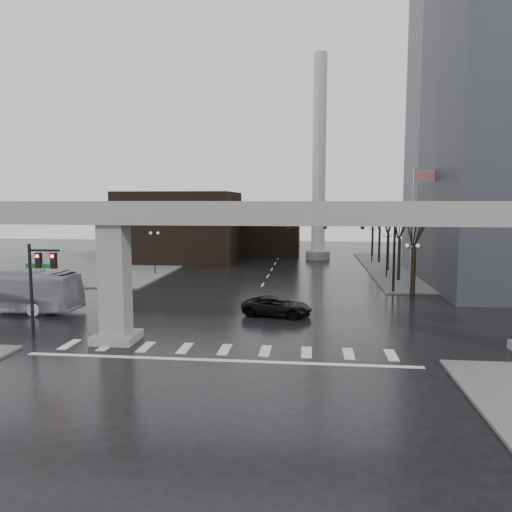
# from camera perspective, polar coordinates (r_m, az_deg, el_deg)

# --- Properties ---
(ground) EXTENTS (160.00, 160.00, 0.00)m
(ground) POSITION_cam_1_polar(r_m,az_deg,el_deg) (30.86, -3.28, -10.09)
(ground) COLOR black
(ground) RESTS_ON ground
(sidewalk_ne) EXTENTS (28.00, 36.00, 0.15)m
(sidewalk_ne) POSITION_cam_1_polar(r_m,az_deg,el_deg) (69.02, 24.02, -1.43)
(sidewalk_ne) COLOR #64625F
(sidewalk_ne) RESTS_ON ground
(sidewalk_nw) EXTENTS (28.00, 36.00, 0.15)m
(sidewalk_nw) POSITION_cam_1_polar(r_m,az_deg,el_deg) (72.69, -18.94, -0.86)
(sidewalk_nw) COLOR #64625F
(sidewalk_nw) RESTS_ON ground
(elevated_guideway) EXTENTS (48.00, 2.60, 8.70)m
(elevated_guideway) POSITION_cam_1_polar(r_m,az_deg,el_deg) (29.48, -0.93, 2.75)
(elevated_guideway) COLOR gray
(elevated_guideway) RESTS_ON ground
(building_far_left) EXTENTS (16.00, 14.00, 10.00)m
(building_far_left) POSITION_cam_1_polar(r_m,az_deg,el_deg) (73.77, -8.59, 3.35)
(building_far_left) COLOR black
(building_far_left) RESTS_ON ground
(building_far_mid) EXTENTS (10.00, 10.00, 8.00)m
(building_far_mid) POSITION_cam_1_polar(r_m,az_deg,el_deg) (81.62, 1.43, 2.99)
(building_far_mid) COLOR black
(building_far_mid) RESTS_ON ground
(smokestack) EXTENTS (3.60, 3.60, 30.00)m
(smokestack) POSITION_cam_1_polar(r_m,az_deg,el_deg) (75.33, 7.21, 9.78)
(smokestack) COLOR silver
(smokestack) RESTS_ON ground
(signal_mast_arm) EXTENTS (12.12, 0.43, 8.00)m
(signal_mast_arm) POSITION_cam_1_polar(r_m,az_deg,el_deg) (48.23, 11.11, 2.76)
(signal_mast_arm) COLOR black
(signal_mast_arm) RESTS_ON ground
(signal_left_pole) EXTENTS (2.30, 0.30, 6.00)m
(signal_left_pole) POSITION_cam_1_polar(r_m,az_deg,el_deg) (34.64, -23.59, -1.92)
(signal_left_pole) COLOR black
(signal_left_pole) RESTS_ON ground
(flagpole_assembly) EXTENTS (2.06, 0.12, 12.00)m
(flagpole_assembly) POSITION_cam_1_polar(r_m,az_deg,el_deg) (52.22, 17.79, 4.71)
(flagpole_assembly) COLOR silver
(flagpole_assembly) RESTS_ON ground
(lamp_right_0) EXTENTS (1.22, 0.32, 5.11)m
(lamp_right_0) POSITION_cam_1_polar(r_m,az_deg,el_deg) (44.32, 17.37, -0.77)
(lamp_right_0) COLOR black
(lamp_right_0) RESTS_ON ground
(lamp_right_1) EXTENTS (1.22, 0.32, 5.11)m
(lamp_right_1) POSITION_cam_1_polar(r_m,az_deg,el_deg) (58.05, 14.75, 0.92)
(lamp_right_1) COLOR black
(lamp_right_1) RESTS_ON ground
(lamp_right_2) EXTENTS (1.22, 0.32, 5.11)m
(lamp_right_2) POSITION_cam_1_polar(r_m,az_deg,el_deg) (71.88, 13.14, 1.96)
(lamp_right_2) COLOR black
(lamp_right_2) RESTS_ON ground
(lamp_left_0) EXTENTS (1.22, 0.32, 5.11)m
(lamp_left_0) POSITION_cam_1_polar(r_m,az_deg,el_deg) (47.27, -16.73, -0.32)
(lamp_left_0) COLOR black
(lamp_left_0) RESTS_ON ground
(lamp_left_1) EXTENTS (1.22, 0.32, 5.11)m
(lamp_left_1) POSITION_cam_1_polar(r_m,az_deg,el_deg) (60.33, -11.53, 1.19)
(lamp_left_1) COLOR black
(lamp_left_1) RESTS_ON ground
(lamp_left_2) EXTENTS (1.22, 0.32, 5.11)m
(lamp_left_2) POSITION_cam_1_polar(r_m,az_deg,el_deg) (73.73, -8.20, 2.16)
(lamp_left_2) COLOR black
(lamp_left_2) RESTS_ON ground
(tree_right_0) EXTENTS (1.09, 1.58, 7.50)m
(tree_right_0) POSITION_cam_1_polar(r_m,az_deg,el_deg) (48.51, 17.64, -1.01)
(tree_right_0) COLOR black
(tree_right_0) RESTS_ON ground
(tree_right_1) EXTENTS (1.09, 1.61, 7.67)m
(tree_right_1) POSITION_cam_1_polar(r_m,az_deg,el_deg) (56.32, 16.07, 0.08)
(tree_right_1) COLOR black
(tree_right_1) RESTS_ON ground
(tree_right_2) EXTENTS (1.10, 1.63, 7.85)m
(tree_right_2) POSITION_cam_1_polar(r_m,az_deg,el_deg) (64.18, 14.87, 0.91)
(tree_right_2) COLOR black
(tree_right_2) RESTS_ON ground
(tree_right_3) EXTENTS (1.11, 1.66, 8.02)m
(tree_right_3) POSITION_cam_1_polar(r_m,az_deg,el_deg) (72.06, 13.94, 1.55)
(tree_right_3) COLOR black
(tree_right_3) RESTS_ON ground
(tree_right_4) EXTENTS (1.12, 1.69, 8.19)m
(tree_right_4) POSITION_cam_1_polar(r_m,az_deg,el_deg) (79.97, 13.19, 2.07)
(tree_right_4) COLOR black
(tree_right_4) RESTS_ON ground
(pickup_truck) EXTENTS (5.65, 3.36, 1.47)m
(pickup_truck) POSITION_cam_1_polar(r_m,az_deg,el_deg) (38.15, 2.42, -5.76)
(pickup_truck) COLOR black
(pickup_truck) RESTS_ON ground
(city_bus) EXTENTS (12.23, 3.33, 3.38)m
(city_bus) POSITION_cam_1_polar(r_m,az_deg,el_deg) (44.06, -26.78, -3.54)
(city_bus) COLOR silver
(city_bus) RESTS_ON ground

